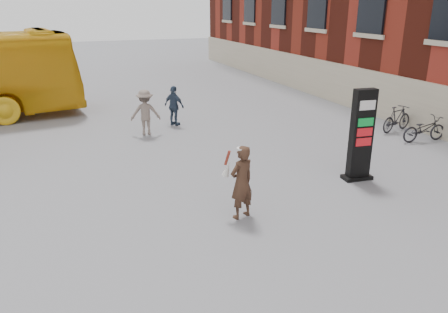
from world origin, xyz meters
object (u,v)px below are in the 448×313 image
object	(u,v)px
bike_7	(397,119)
info_pylon	(361,135)
bike_6	(424,129)
woman	(241,181)
pedestrian_c	(174,106)
pedestrian_b	(145,112)

from	to	relation	value
bike_7	info_pylon	bearing A→B (deg)	113.61
info_pylon	bike_6	size ratio (longest dim) A/B	1.47
woman	bike_6	size ratio (longest dim) A/B	1.00
woman	pedestrian_c	xyz separation A→B (m)	(0.61, 7.91, -0.09)
pedestrian_b	bike_7	bearing A→B (deg)	170.71
pedestrian_c	bike_7	xyz separation A→B (m)	(7.31, -3.71, -0.28)
woman	bike_6	xyz separation A→B (m)	(7.92, 2.89, -0.41)
pedestrian_b	bike_6	bearing A→B (deg)	163.24
info_pylon	bike_6	world-z (taller)	info_pylon
pedestrian_c	bike_7	world-z (taller)	pedestrian_c
woman	bike_6	distance (m)	8.44
info_pylon	woman	distance (m)	3.86
woman	pedestrian_b	xyz separation A→B (m)	(-0.66, 7.05, -0.04)
info_pylon	pedestrian_b	world-z (taller)	info_pylon
bike_6	woman	bearing A→B (deg)	114.08
pedestrian_b	pedestrian_c	bearing A→B (deg)	-136.85
pedestrian_c	info_pylon	bearing A→B (deg)	167.66
bike_6	pedestrian_b	bearing A→B (deg)	68.16
bike_7	bike_6	bearing A→B (deg)	165.36
pedestrian_b	pedestrian_c	world-z (taller)	pedestrian_b
pedestrian_b	woman	bearing A→B (deg)	104.43
woman	bike_6	world-z (taller)	woman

